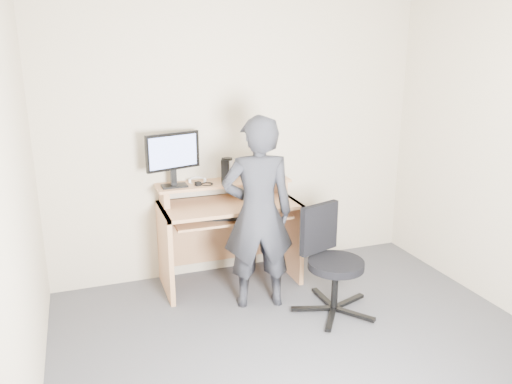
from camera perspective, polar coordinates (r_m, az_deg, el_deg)
ground at (r=3.57m, az=7.55°, el=-19.28°), size 3.50×3.50×0.00m
back_wall at (r=4.60m, az=-1.90°, el=5.98°), size 3.50×0.02×2.50m
desk at (r=4.52m, az=-3.36°, el=-3.45°), size 1.20×0.60×0.91m
monitor at (r=4.29m, az=-9.46°, el=4.22°), size 0.48×0.18×0.47m
external_drive at (r=4.48m, az=-3.51°, el=2.54°), size 0.11×0.15×0.20m
travel_mug at (r=4.49m, az=-3.23°, el=2.50°), size 0.10×0.10×0.19m
smartphone at (r=4.55m, az=0.31°, el=1.55°), size 0.10×0.14×0.01m
charger at (r=4.35m, az=-6.66°, el=0.94°), size 0.06×0.05×0.03m
headphones at (r=4.48m, az=-6.74°, el=1.26°), size 0.19×0.19×0.06m
keyboard at (r=4.31m, az=-3.44°, el=-2.75°), size 0.49×0.30×0.03m
mouse at (r=4.38m, az=0.87°, el=-1.03°), size 0.10×0.07×0.04m
office_chair at (r=4.04m, az=8.44°, el=-7.32°), size 0.68×0.64×0.85m
person at (r=3.98m, az=0.23°, el=-2.49°), size 0.64×0.48×1.58m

